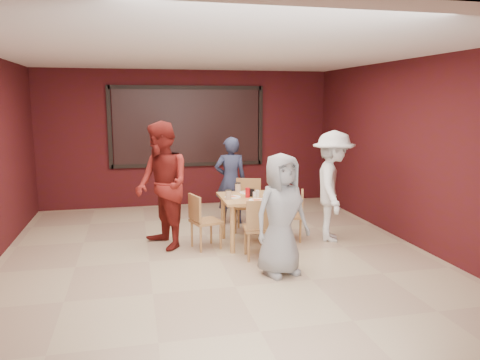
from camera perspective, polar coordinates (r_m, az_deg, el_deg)
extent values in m
plane|color=#CAB58C|center=(6.70, -2.67, -9.28)|extent=(7.00, 7.00, 0.00)
cube|color=black|center=(9.77, -6.39, 6.51)|extent=(3.00, 0.02, 1.50)
cube|color=#B9764C|center=(7.08, 1.45, -2.18)|extent=(0.95, 0.95, 0.04)
cylinder|color=#B9764C|center=(7.44, -2.07, -4.53)|extent=(0.07, 0.07, 0.70)
cylinder|color=#B9764C|center=(7.61, 3.52, -4.22)|extent=(0.07, 0.07, 0.70)
cylinder|color=#B9764C|center=(6.73, -0.92, -6.05)|extent=(0.07, 0.07, 0.70)
cylinder|color=#B9764C|center=(6.91, 5.23, -5.67)|extent=(0.07, 0.07, 0.70)
cylinder|color=white|center=(6.79, 2.07, -2.47)|extent=(0.24, 0.24, 0.01)
cone|color=#E39950|center=(6.79, 2.08, -2.34)|extent=(0.22, 0.22, 0.02)
cylinder|color=beige|center=(6.73, 3.34, -2.04)|extent=(0.09, 0.09, 0.14)
cylinder|color=black|center=(6.71, 3.35, -1.40)|extent=(0.09, 0.09, 0.01)
cylinder|color=white|center=(7.36, 0.88, -1.53)|extent=(0.24, 0.24, 0.01)
cone|color=#E39950|center=(7.35, 0.88, -1.41)|extent=(0.22, 0.22, 0.02)
cylinder|color=beige|center=(7.40, -0.26, -0.95)|extent=(0.09, 0.09, 0.14)
cylinder|color=black|center=(7.39, -0.26, -0.37)|extent=(0.09, 0.09, 0.01)
cylinder|color=white|center=(7.01, -0.90, -2.09)|extent=(0.24, 0.24, 0.01)
cone|color=#E39950|center=(7.00, -0.90, -1.97)|extent=(0.22, 0.22, 0.02)
cylinder|color=beige|center=(6.85, -1.42, -1.81)|extent=(0.09, 0.09, 0.14)
cylinder|color=black|center=(6.84, -1.42, -1.19)|extent=(0.09, 0.09, 0.01)
cylinder|color=white|center=(7.15, 3.76, -1.87)|extent=(0.24, 0.24, 0.01)
cone|color=#E39950|center=(7.15, 3.76, -1.75)|extent=(0.22, 0.22, 0.02)
cylinder|color=beige|center=(7.29, 4.15, -1.14)|extent=(0.09, 0.09, 0.14)
cylinder|color=black|center=(7.27, 4.16, -0.56)|extent=(0.09, 0.09, 0.01)
cylinder|color=white|center=(7.06, 2.14, -1.65)|extent=(0.06, 0.06, 0.10)
cylinder|color=white|center=(7.00, 1.77, -1.81)|extent=(0.05, 0.05, 0.08)
cylinder|color=#AC0C13|center=(7.00, 0.93, -1.55)|extent=(0.07, 0.07, 0.15)
cube|color=black|center=(7.09, 1.27, -1.54)|extent=(0.14, 0.11, 0.11)
cube|color=#A47D3F|center=(6.53, 2.33, -5.90)|extent=(0.45, 0.45, 0.04)
cylinder|color=#A47D3F|center=(6.78, 3.49, -7.28)|extent=(0.04, 0.04, 0.40)
cylinder|color=#A47D3F|center=(6.72, 0.67, -7.40)|extent=(0.04, 0.04, 0.40)
cylinder|color=#A47D3F|center=(6.46, 4.04, -8.13)|extent=(0.04, 0.04, 0.40)
cylinder|color=#A47D3F|center=(6.41, 1.08, -8.26)|extent=(0.04, 0.04, 0.40)
cube|color=#A47D3F|center=(6.29, 2.63, -4.28)|extent=(0.41, 0.08, 0.39)
cube|color=#A47D3F|center=(7.83, 0.86, -3.21)|extent=(0.54, 0.54, 0.04)
cylinder|color=#A47D3F|center=(7.75, -0.56, -5.07)|extent=(0.04, 0.04, 0.41)
cylinder|color=#A47D3F|center=(7.70, 1.96, -5.16)|extent=(0.04, 0.04, 0.41)
cylinder|color=#A47D3F|center=(8.07, -0.19, -4.47)|extent=(0.04, 0.04, 0.41)
cylinder|color=#A47D3F|center=(8.03, 2.22, -4.55)|extent=(0.04, 0.04, 0.41)
cube|color=#A47D3F|center=(7.97, 1.04, -1.22)|extent=(0.41, 0.18, 0.40)
cube|color=#A47D3F|center=(6.97, -4.17, -5.06)|extent=(0.49, 0.49, 0.04)
cylinder|color=#A47D3F|center=(6.96, -2.38, -6.89)|extent=(0.03, 0.03, 0.39)
cylinder|color=#A47D3F|center=(7.23, -3.55, -6.26)|extent=(0.03, 0.03, 0.39)
cylinder|color=#A47D3F|center=(6.82, -4.80, -7.25)|extent=(0.03, 0.03, 0.39)
cylinder|color=#A47D3F|center=(7.10, -5.89, -6.58)|extent=(0.03, 0.03, 0.39)
cube|color=#A47D3F|center=(6.84, -5.56, -3.41)|extent=(0.14, 0.39, 0.38)
cube|color=#A47D3F|center=(7.41, 6.22, -4.34)|extent=(0.49, 0.49, 0.04)
cylinder|color=#A47D3F|center=(7.61, 5.04, -5.52)|extent=(0.03, 0.03, 0.37)
cylinder|color=#A47D3F|center=(7.32, 4.95, -6.15)|extent=(0.03, 0.03, 0.37)
cylinder|color=#A47D3F|center=(7.61, 7.37, -5.57)|extent=(0.03, 0.03, 0.37)
cylinder|color=#A47D3F|center=(7.31, 7.38, -6.20)|extent=(0.03, 0.03, 0.37)
cube|color=#A47D3F|center=(7.36, 7.59, -2.72)|extent=(0.16, 0.37, 0.36)
imported|color=gray|center=(5.86, 5.05, -4.23)|extent=(0.86, 0.68, 1.54)
imported|color=#282E48|center=(8.29, -1.16, -0.07)|extent=(0.59, 0.40, 1.55)
imported|color=maroon|center=(6.96, -9.49, -0.67)|extent=(0.99, 1.11, 1.89)
imported|color=white|center=(7.41, 11.26, -0.74)|extent=(1.00, 1.27, 1.72)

